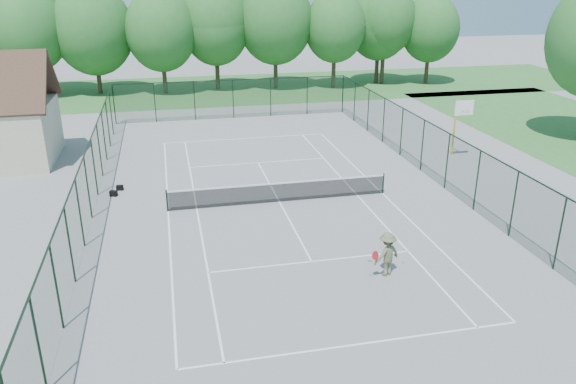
# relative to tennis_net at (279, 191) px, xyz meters

# --- Properties ---
(ground) EXTENTS (140.00, 140.00, 0.00)m
(ground) POSITION_rel_tennis_net_xyz_m (0.00, 0.00, -0.58)
(ground) COLOR gray
(ground) RESTS_ON ground
(grass_far) EXTENTS (80.00, 16.00, 0.01)m
(grass_far) POSITION_rel_tennis_net_xyz_m (0.00, 30.00, -0.57)
(grass_far) COLOR #397334
(grass_far) RESTS_ON ground
(court_lines) EXTENTS (11.05, 23.85, 0.01)m
(court_lines) POSITION_rel_tennis_net_xyz_m (0.00, 0.00, -0.57)
(court_lines) COLOR white
(court_lines) RESTS_ON ground
(tennis_net) EXTENTS (11.08, 0.08, 1.10)m
(tennis_net) POSITION_rel_tennis_net_xyz_m (0.00, 0.00, 0.00)
(tennis_net) COLOR black
(tennis_net) RESTS_ON ground
(fence_enclosure) EXTENTS (18.05, 36.05, 3.02)m
(fence_enclosure) POSITION_rel_tennis_net_xyz_m (0.00, 0.00, 0.98)
(fence_enclosure) COLOR #17361F
(fence_enclosure) RESTS_ON ground
(tree_line_far) EXTENTS (39.40, 6.40, 9.70)m
(tree_line_far) POSITION_rel_tennis_net_xyz_m (0.00, 30.00, 5.42)
(tree_line_far) COLOR #3F3321
(tree_line_far) RESTS_ON ground
(basketball_goal) EXTENTS (1.20, 1.43, 3.65)m
(basketball_goal) POSITION_rel_tennis_net_xyz_m (12.24, 4.90, 1.99)
(basketball_goal) COLOR gold
(basketball_goal) RESTS_ON ground
(sports_bag_a) EXTENTS (0.42, 0.34, 0.29)m
(sports_bag_a) POSITION_rel_tennis_net_xyz_m (-8.18, 2.62, -0.43)
(sports_bag_a) COLOR black
(sports_bag_a) RESTS_ON ground
(sports_bag_b) EXTENTS (0.38, 0.27, 0.27)m
(sports_bag_b) POSITION_rel_tennis_net_xyz_m (-7.92, 3.44, -0.44)
(sports_bag_b) COLOR black
(sports_bag_b) RESTS_ON ground
(tennis_player) EXTENTS (1.74, 1.01, 1.74)m
(tennis_player) POSITION_rel_tennis_net_xyz_m (2.49, -8.00, 0.29)
(tennis_player) COLOR #606346
(tennis_player) RESTS_ON ground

